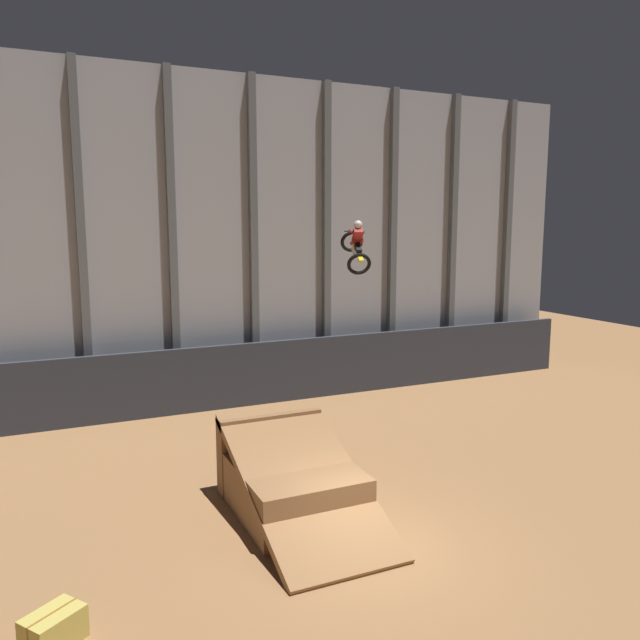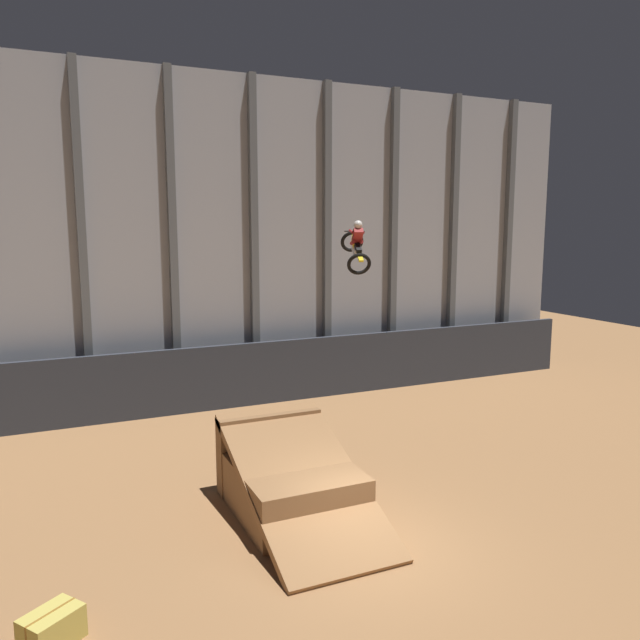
% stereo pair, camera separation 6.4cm
% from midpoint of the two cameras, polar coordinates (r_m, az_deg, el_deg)
% --- Properties ---
extents(ground_plane, '(60.00, 60.00, 0.00)m').
position_cam_midpoint_polar(ground_plane, '(13.93, 4.56, -20.07)').
color(ground_plane, '#996B42').
extents(arena_back_wall, '(32.00, 0.40, 12.16)m').
position_cam_midpoint_polar(arena_back_wall, '(23.52, -9.84, 7.07)').
color(arena_back_wall, '#A3A8B2').
rests_on(arena_back_wall, ground_plane).
extents(lower_barrier, '(31.36, 0.20, 2.37)m').
position_cam_midpoint_polar(lower_barrier, '(23.17, -8.86, -5.17)').
color(lower_barrier, '#2D333D').
rests_on(lower_barrier, ground_plane).
extents(dirt_ramp, '(2.68, 5.01, 2.14)m').
position_cam_midpoint_polar(dirt_ramp, '(15.29, -2.90, -14.34)').
color(dirt_ramp, olive).
rests_on(dirt_ramp, ground_plane).
extents(rider_bike_solo, '(1.20, 1.89, 1.69)m').
position_cam_midpoint_polar(rider_bike_solo, '(19.22, 3.23, 6.75)').
color(rider_bike_solo, black).
extents(hay_bale_trackside, '(1.08, 1.01, 0.57)m').
position_cam_midpoint_polar(hay_bale_trackside, '(11.97, -23.34, -24.50)').
color(hay_bale_trackside, '#CCB751').
rests_on(hay_bale_trackside, ground_plane).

